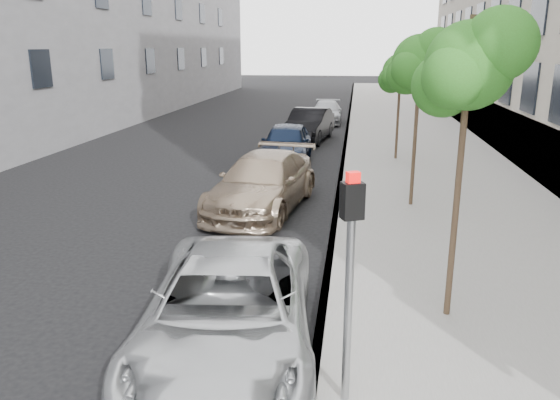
% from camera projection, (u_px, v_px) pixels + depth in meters
% --- Properties ---
extents(ground, '(160.00, 160.00, 0.00)m').
position_uv_depth(ground, '(236.00, 356.00, 7.97)').
color(ground, black).
rests_on(ground, ground).
extents(sidewalk, '(6.40, 72.00, 0.14)m').
position_uv_depth(sidewalk, '(405.00, 127.00, 30.26)').
color(sidewalk, gray).
rests_on(sidewalk, ground).
extents(curb, '(0.15, 72.00, 0.14)m').
position_uv_depth(curb, '(348.00, 125.00, 30.67)').
color(curb, '#9E9B93').
rests_on(curb, ground).
extents(tree_near, '(1.65, 1.45, 4.77)m').
position_uv_depth(tree_near, '(471.00, 66.00, 7.86)').
color(tree_near, '#38281C').
rests_on(tree_near, sidewalk).
extents(tree_mid, '(1.77, 1.57, 4.69)m').
position_uv_depth(tree_mid, '(421.00, 63.00, 14.10)').
color(tree_mid, '#38281C').
rests_on(tree_mid, sidewalk).
extents(tree_far, '(1.71, 1.51, 4.15)m').
position_uv_depth(tree_far, '(401.00, 72.00, 20.43)').
color(tree_far, '#38281C').
rests_on(tree_far, sidewalk).
extents(signal_pole, '(0.29, 0.26, 2.89)m').
position_uv_depth(signal_pole, '(350.00, 262.00, 6.28)').
color(signal_pole, '#939699').
rests_on(signal_pole, sidewalk).
extents(minivan, '(2.95, 5.41, 1.44)m').
position_uv_depth(minivan, '(228.00, 311.00, 7.78)').
color(minivan, '#B4B7B9').
rests_on(minivan, ground).
extents(suv, '(2.85, 5.46, 1.51)m').
position_uv_depth(suv, '(263.00, 183.00, 14.95)').
color(suv, tan).
rests_on(suv, ground).
extents(sedan_blue, '(1.91, 4.50, 1.52)m').
position_uv_depth(sedan_blue, '(286.00, 143.00, 21.01)').
color(sedan_blue, black).
rests_on(sedan_blue, ground).
extents(sedan_black, '(2.22, 4.81, 1.53)m').
position_uv_depth(sedan_black, '(309.00, 125.00, 25.85)').
color(sedan_black, black).
rests_on(sedan_black, ground).
extents(sedan_rear, '(1.79, 4.33, 1.25)m').
position_uv_depth(sedan_rear, '(326.00, 112.00, 32.09)').
color(sedan_rear, '#A1A4A8').
rests_on(sedan_rear, ground).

